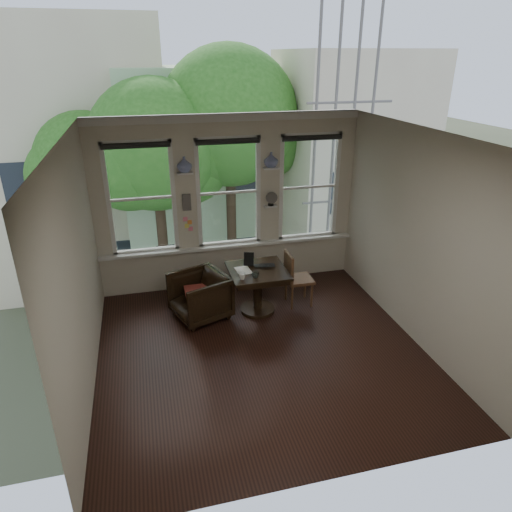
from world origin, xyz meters
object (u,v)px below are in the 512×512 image
object	(u,v)px
table	(258,291)
mug	(242,276)
armchair_left	(200,296)
side_chair_right	(299,279)
laptop	(265,267)

from	to	relation	value
table	mug	world-z (taller)	mug
table	armchair_left	distance (m)	0.93
table	side_chair_right	distance (m)	0.74
side_chair_right	mug	world-z (taller)	side_chair_right
table	laptop	world-z (taller)	laptop
armchair_left	mug	xyz separation A→B (m)	(0.62, -0.31, 0.43)
mug	laptop	bearing A→B (deg)	34.54
table	mug	size ratio (longest dim) A/B	8.44
armchair_left	side_chair_right	world-z (taller)	side_chair_right
table	mug	distance (m)	0.59
armchair_left	side_chair_right	size ratio (longest dim) A/B	0.89
side_chair_right	mug	bearing A→B (deg)	109.23
side_chair_right	mug	xyz separation A→B (m)	(-1.04, -0.35, 0.34)
table	side_chair_right	bearing A→B (deg)	6.09
side_chair_right	mug	distance (m)	1.15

